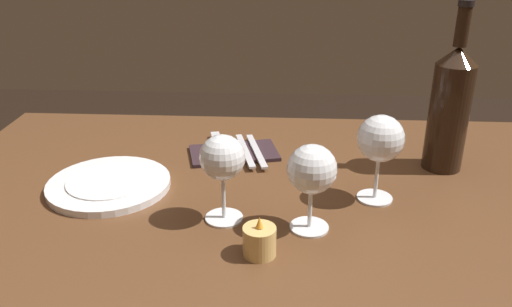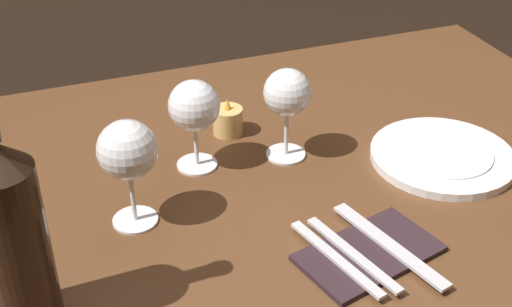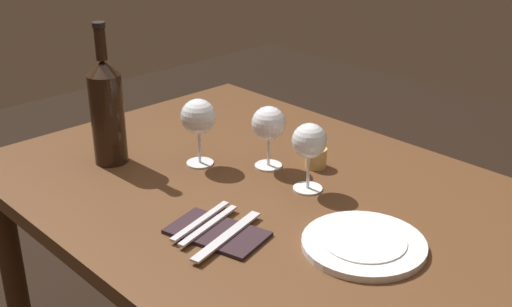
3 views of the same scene
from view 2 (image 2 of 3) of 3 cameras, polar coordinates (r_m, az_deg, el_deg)
dining_table at (r=1.15m, az=1.11°, el=-6.06°), size 1.30×0.90×0.74m
wine_glass_left at (r=1.11m, az=2.57°, el=4.79°), size 0.08×0.08×0.16m
wine_glass_right at (r=1.08m, az=-5.07°, el=3.75°), size 0.08×0.08×0.15m
wine_glass_centre at (r=0.96m, az=-10.44°, el=0.09°), size 0.08×0.08×0.16m
wine_bottle at (r=0.83m, az=-19.33°, el=-6.18°), size 0.08×0.08×0.34m
votive_candle at (r=1.21m, az=-2.31°, el=2.62°), size 0.05×0.05×0.07m
dinner_plate at (r=1.19m, az=14.97°, el=-0.19°), size 0.24×0.24×0.02m
folded_napkin at (r=0.97m, az=9.20°, el=-8.03°), size 0.21×0.15×0.01m
fork_inner at (r=0.95m, az=7.90°, el=-8.10°), size 0.06×0.18×0.00m
fork_outer at (r=0.94m, az=6.54°, el=-8.47°), size 0.06×0.18×0.00m
table_knife at (r=0.98m, az=10.79°, el=-7.30°), size 0.07×0.21×0.00m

